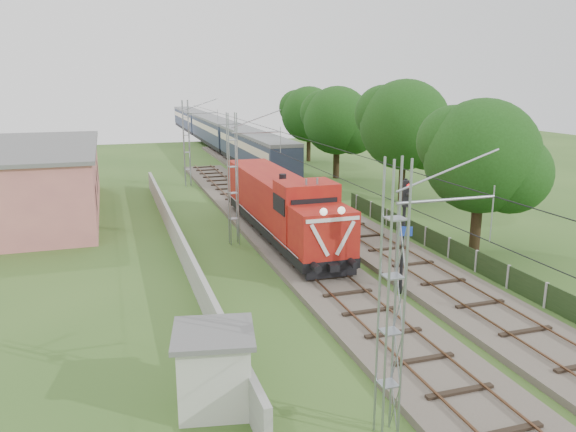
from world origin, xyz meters
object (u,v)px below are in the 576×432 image
object	(u,v)px
relay_hut	(214,369)
locomotive	(280,204)
signal_post	(405,216)
coach_rake	(214,130)

from	to	relation	value
relay_hut	locomotive	bearing A→B (deg)	66.64
locomotive	relay_hut	xyz separation A→B (m)	(-7.40, -17.14, -1.00)
relay_hut	signal_post	bearing A→B (deg)	32.75
signal_post	relay_hut	xyz separation A→B (m)	(-10.11, -6.50, -2.52)
coach_rake	signal_post	world-z (taller)	signal_post
locomotive	coach_rake	size ratio (longest dim) A/B	0.25
coach_rake	signal_post	distance (m)	59.90
locomotive	signal_post	xyz separation A→B (m)	(2.71, -10.63, 1.52)
signal_post	relay_hut	world-z (taller)	signal_post
locomotive	relay_hut	distance (m)	18.69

